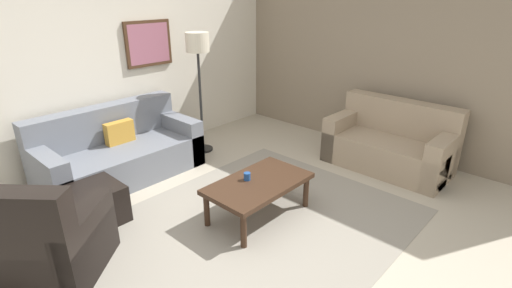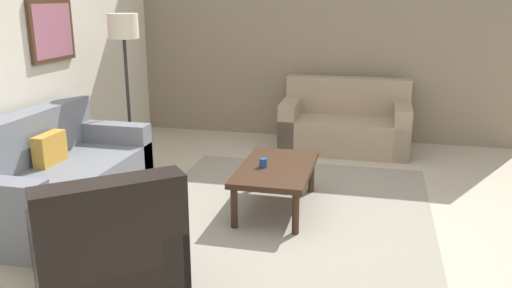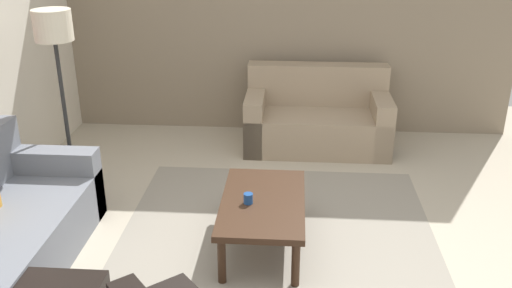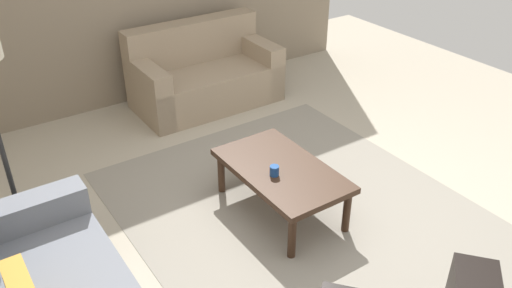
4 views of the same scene
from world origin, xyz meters
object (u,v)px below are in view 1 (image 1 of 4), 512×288
at_px(couch_loveseat, 391,145).
at_px(coffee_table, 259,186).
at_px(armchair_leather, 45,247).
at_px(lamp_standing, 198,55).
at_px(framed_artwork, 149,44).
at_px(ottoman, 92,205).
at_px(couch_main, 117,154).
at_px(cup, 247,176).

distance_m(couch_loveseat, coffee_table, 2.19).
bearing_deg(armchair_leather, lamp_standing, 23.88).
bearing_deg(framed_artwork, lamp_standing, -57.71).
xyz_separation_m(ottoman, framed_artwork, (1.61, 1.22, 1.35)).
height_order(couch_loveseat, framed_artwork, framed_artwork).
xyz_separation_m(coffee_table, framed_artwork, (0.38, 2.40, 1.19)).
distance_m(couch_main, cup, 1.93).
bearing_deg(ottoman, lamp_standing, 17.45).
xyz_separation_m(couch_loveseat, armchair_leather, (-4.01, 1.12, 0.01)).
bearing_deg(lamp_standing, couch_main, 172.27).
distance_m(armchair_leather, ottoman, 0.83).
bearing_deg(ottoman, coffee_table, -43.60).
bearing_deg(armchair_leather, framed_artwork, 38.02).
relative_size(coffee_table, cup, 13.71).
distance_m(cup, lamp_standing, 2.11).
xyz_separation_m(couch_main, ottoman, (-0.73, -0.80, -0.10)).
bearing_deg(lamp_standing, ottoman, -162.55).
bearing_deg(armchair_leather, coffee_table, -19.01).
bearing_deg(coffee_table, framed_artwork, 81.09).
relative_size(couch_main, couch_loveseat, 1.24).
distance_m(armchair_leather, lamp_standing, 3.07).
distance_m(couch_main, couch_loveseat, 3.61).
bearing_deg(framed_artwork, couch_main, -154.53).
relative_size(couch_main, framed_artwork, 2.78).
height_order(couch_main, coffee_table, couch_main).
distance_m(armchair_leather, coffee_table, 1.98).
relative_size(armchair_leather, cup, 14.05).
bearing_deg(coffee_table, lamp_standing, 67.37).
xyz_separation_m(armchair_leather, lamp_standing, (2.62, 1.16, 1.10)).
xyz_separation_m(couch_loveseat, framed_artwork, (-1.76, 2.87, 1.25)).
bearing_deg(cup, ottoman, 137.83).
bearing_deg(coffee_table, cup, 117.47).
relative_size(couch_main, lamp_standing, 1.14).
bearing_deg(cup, couch_loveseat, -14.90).
bearing_deg(lamp_standing, cup, -115.48).
xyz_separation_m(lamp_standing, framed_artwork, (-0.38, 0.60, 0.14)).
bearing_deg(couch_loveseat, ottoman, 153.89).
distance_m(couch_main, lamp_standing, 1.69).
bearing_deg(framed_artwork, armchair_leather, -141.98).
relative_size(couch_loveseat, framed_artwork, 2.24).
bearing_deg(couch_main, framed_artwork, 25.47).
height_order(couch_loveseat, armchair_leather, armchair_leather).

